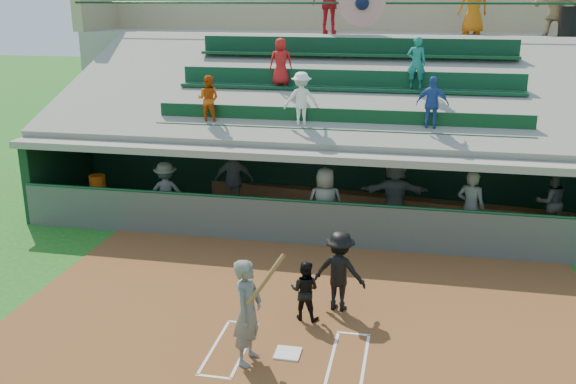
% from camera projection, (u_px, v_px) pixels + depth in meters
% --- Properties ---
extents(ground, '(100.00, 100.00, 0.00)m').
position_uv_depth(ground, '(288.00, 355.00, 10.87)').
color(ground, '#1C5919').
rests_on(ground, ground).
extents(dirt_slab, '(11.00, 9.00, 0.02)m').
position_uv_depth(dirt_slab, '(293.00, 340.00, 11.34)').
color(dirt_slab, brown).
rests_on(dirt_slab, ground).
extents(home_plate, '(0.43, 0.43, 0.03)m').
position_uv_depth(home_plate, '(288.00, 353.00, 10.86)').
color(home_plate, silver).
rests_on(home_plate, dirt_slab).
extents(batters_box_chalk, '(2.65, 1.85, 0.01)m').
position_uv_depth(batters_box_chalk, '(288.00, 354.00, 10.87)').
color(batters_box_chalk, white).
rests_on(batters_box_chalk, dirt_slab).
extents(dugout_floor, '(16.00, 3.50, 0.04)m').
position_uv_depth(dugout_floor, '(338.00, 222.00, 17.19)').
color(dugout_floor, gray).
rests_on(dugout_floor, ground).
extents(concourse_slab, '(20.00, 3.00, 4.60)m').
position_uv_depth(concourse_slab, '(363.00, 99.00, 22.84)').
color(concourse_slab, gray).
rests_on(concourse_slab, ground).
extents(grandstand, '(20.40, 10.40, 7.80)m').
position_uv_depth(grandstand, '(354.00, 115.00, 20.06)').
color(grandstand, '#505550').
rests_on(grandstand, ground).
extents(batter_at_plate, '(0.89, 0.78, 1.95)m').
position_uv_depth(batter_at_plate, '(248.00, 311.00, 10.40)').
color(batter_at_plate, '#595C57').
rests_on(batter_at_plate, dirt_slab).
extents(catcher, '(0.60, 0.50, 1.15)m').
position_uv_depth(catcher, '(305.00, 290.00, 11.90)').
color(catcher, black).
rests_on(catcher, dirt_slab).
extents(home_umpire, '(1.11, 0.77, 1.58)m').
position_uv_depth(home_umpire, '(340.00, 271.00, 12.23)').
color(home_umpire, black).
rests_on(home_umpire, dirt_slab).
extents(dugout_bench, '(14.84, 2.57, 0.45)m').
position_uv_depth(dugout_bench, '(345.00, 199.00, 18.29)').
color(dugout_bench, '#996337').
rests_on(dugout_bench, dugout_floor).
extents(white_table, '(0.90, 0.76, 0.67)m').
position_uv_depth(white_table, '(99.00, 202.00, 17.69)').
color(white_table, white).
rests_on(white_table, dugout_floor).
extents(water_cooler, '(0.44, 0.44, 0.44)m').
position_uv_depth(water_cooler, '(97.00, 183.00, 17.51)').
color(water_cooler, '#E1560D').
rests_on(water_cooler, white_table).
extents(dugout_player_a, '(1.21, 0.92, 1.65)m').
position_uv_depth(dugout_player_a, '(166.00, 192.00, 16.90)').
color(dugout_player_a, '#585A55').
rests_on(dugout_player_a, dugout_floor).
extents(dugout_player_b, '(1.13, 0.64, 1.82)m').
position_uv_depth(dugout_player_b, '(234.00, 180.00, 17.70)').
color(dugout_player_b, '#61635E').
rests_on(dugout_player_b, dugout_floor).
extents(dugout_player_c, '(1.01, 0.77, 1.85)m').
position_uv_depth(dugout_player_c, '(325.00, 204.00, 15.61)').
color(dugout_player_c, '#575954').
rests_on(dugout_player_c, dugout_floor).
extents(dugout_player_d, '(1.79, 0.73, 1.88)m').
position_uv_depth(dugout_player_d, '(395.00, 194.00, 16.38)').
color(dugout_player_d, '#5D605A').
rests_on(dugout_player_d, dugout_floor).
extents(dugout_player_e, '(0.79, 0.66, 1.85)m').
position_uv_depth(dugout_player_e, '(470.00, 208.00, 15.35)').
color(dugout_player_e, '#60635D').
rests_on(dugout_player_e, dugout_floor).
extents(dugout_player_f, '(0.91, 0.78, 1.64)m').
position_uv_depth(dugout_player_f, '(551.00, 202.00, 16.14)').
color(dugout_player_f, '#555752').
rests_on(dugout_player_f, dugout_floor).
extents(trash_bin, '(0.61, 0.61, 0.91)m').
position_uv_depth(trash_bin, '(570.00, 22.00, 19.83)').
color(trash_bin, black).
rests_on(trash_bin, concourse_slab).
extents(concourse_staff_a, '(1.19, 0.57, 1.98)m').
position_uv_depth(concourse_staff_a, '(330.00, 3.00, 21.12)').
color(concourse_staff_a, red).
rests_on(concourse_staff_a, concourse_slab).
extents(concourse_staff_b, '(1.06, 0.82, 1.93)m').
position_uv_depth(concourse_staff_b, '(474.00, 4.00, 20.93)').
color(concourse_staff_b, '#C35D0B').
rests_on(concourse_staff_b, concourse_slab).
extents(concourse_staff_c, '(1.74, 0.81, 1.81)m').
position_uv_depth(concourse_staff_c, '(556.00, 6.00, 20.22)').
color(concourse_staff_c, tan).
rests_on(concourse_staff_c, concourse_slab).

